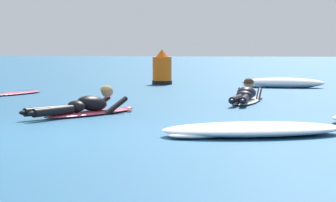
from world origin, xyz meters
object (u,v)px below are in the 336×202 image
at_px(surfer_far, 246,96).
at_px(surfer_near, 85,107).
at_px(drifting_surfboard, 11,93).
at_px(channel_marker_buoy, 162,70).

bearing_deg(surfer_far, surfer_near, -128.99).
height_order(surfer_near, surfer_far, same).
xyz_separation_m(surfer_far, drifting_surfboard, (-5.81, 1.22, -0.10)).
xyz_separation_m(surfer_near, surfer_far, (2.51, 3.10, -0.00)).
distance_m(surfer_near, drifting_surfboard, 5.44).
xyz_separation_m(drifting_surfboard, channel_marker_buoy, (2.75, 5.07, 0.41)).
bearing_deg(channel_marker_buoy, drifting_surfboard, -118.48).
distance_m(surfer_far, drifting_surfboard, 5.94).
height_order(surfer_near, channel_marker_buoy, channel_marker_buoy).
xyz_separation_m(surfer_near, channel_marker_buoy, (-0.55, 9.39, 0.30)).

